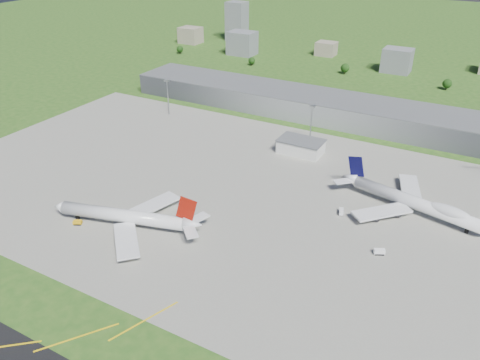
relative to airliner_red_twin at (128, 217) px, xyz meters
The scene contains 20 objects.
ground 164.92m from the airliner_red_twin, 80.04° to the left, with size 1400.00×1400.00×0.00m, color #29541A.
apron 65.20m from the airliner_red_twin, 53.67° to the left, with size 360.00×190.00×0.08m, color gray.
terminal 179.64m from the airliner_red_twin, 80.87° to the left, with size 300.00×42.00×15.00m, color gray.
ops_building 118.78m from the airliner_red_twin, 71.08° to the left, with size 26.00×16.00×8.00m, color silver.
mast_west 146.57m from the airliner_red_twin, 119.31° to the left, with size 3.50×2.00×25.90m.
mast_center 133.62m from the airliner_red_twin, 73.18° to the left, with size 3.50×2.00×25.90m.
airliner_red_twin is the anchor object (origin of this frame).
airliner_blue_quad 135.37m from the airliner_red_twin, 34.03° to the left, with size 75.15×57.99×19.85m.
tug_yellow 24.80m from the airliner_red_twin, 155.45° to the right, with size 4.52×3.81×1.92m.
van_white_near 100.41m from the airliner_red_twin, 35.09° to the left, with size 3.41×5.06×2.40m.
van_white_far 111.85m from the airliner_red_twin, 18.29° to the left, with size 5.11×4.00×2.41m.
bldg_far_w 383.59m from the airliner_red_twin, 119.95° to the left, with size 24.00×20.00×18.00m, color gray.
bldg_w 331.72m from the airliner_red_twin, 109.64° to the left, with size 28.00×22.00×24.00m, color slate.
bldg_cw 353.76m from the airliner_red_twin, 95.11° to the left, with size 20.00×18.00×14.00m, color gray.
bldg_c 326.03m from the airliner_red_twin, 81.44° to the left, with size 26.00×20.00×22.00m, color slate.
bldg_tall_w 402.34m from the airliner_red_twin, 112.14° to the left, with size 22.00×20.00×44.00m, color slate.
tree_far_w 330.36m from the airliner_red_twin, 121.27° to the left, with size 7.20×7.20×8.80m.
tree_w 289.08m from the airliner_red_twin, 106.37° to the left, with size 6.75×6.75×8.25m.
tree_c 292.48m from the airliner_red_twin, 88.33° to the left, with size 8.10×8.10×9.90m.
tree_e 303.77m from the airliner_red_twin, 71.08° to the left, with size 7.65×7.65×9.35m.
Camera 1 is at (102.66, -144.33, 122.25)m, focal length 35.00 mm.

